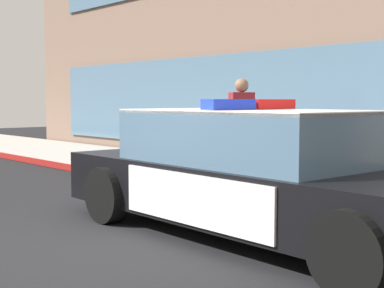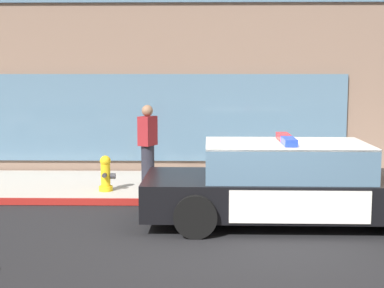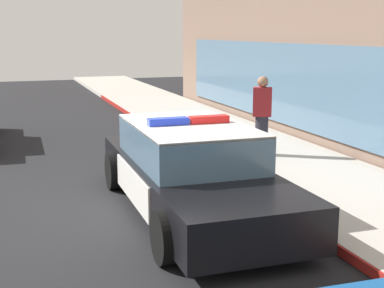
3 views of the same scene
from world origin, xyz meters
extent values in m
plane|color=black|center=(0.00, 0.00, 0.00)|extent=(48.00, 48.00, 0.00)
cube|color=#B2ADA3|center=(0.00, 3.60, 0.07)|extent=(48.00, 3.05, 0.15)
cube|color=maroon|center=(0.00, 2.06, 0.08)|extent=(28.80, 0.04, 0.14)
cube|color=slate|center=(-4.03, 5.14, 1.45)|extent=(13.70, 0.08, 2.10)
cube|color=black|center=(0.96, 0.86, 0.50)|extent=(5.18, 1.91, 0.60)
cube|color=silver|center=(-0.84, 0.88, 0.67)|extent=(1.46, 1.83, 0.05)
cube|color=silver|center=(0.87, 1.80, 0.50)|extent=(2.17, 0.05, 0.51)
cube|color=silver|center=(0.85, -0.08, 0.50)|extent=(2.17, 0.05, 0.51)
cube|color=yellow|center=(0.87, 1.81, 0.50)|extent=(0.22, 0.01, 0.26)
cube|color=slate|center=(0.76, 0.86, 1.07)|extent=(2.70, 1.69, 0.60)
cube|color=silver|center=(0.76, 0.86, 1.36)|extent=(2.70, 1.69, 0.04)
cube|color=red|center=(0.76, 1.19, 1.44)|extent=(0.21, 0.63, 0.11)
cube|color=blue|center=(0.75, 0.53, 1.44)|extent=(0.21, 0.63, 0.11)
cylinder|color=black|center=(2.66, -0.09, 0.34)|extent=(0.68, 0.23, 0.68)
cylinder|color=black|center=(-0.73, 1.80, 0.34)|extent=(0.68, 0.23, 0.68)
cylinder|color=black|center=(-0.75, -0.05, 0.34)|extent=(0.68, 0.23, 0.68)
cylinder|color=gold|center=(-2.61, 2.73, 0.20)|extent=(0.28, 0.28, 0.10)
cylinder|color=gold|center=(-2.61, 2.73, 0.47)|extent=(0.19, 0.19, 0.45)
sphere|color=gold|center=(-2.61, 2.73, 0.77)|extent=(0.22, 0.22, 0.22)
cylinder|color=#333338|center=(-2.61, 2.73, 0.84)|extent=(0.06, 0.06, 0.05)
cylinder|color=#333338|center=(-2.61, 2.58, 0.50)|extent=(0.09, 0.10, 0.09)
cylinder|color=#333338|center=(-2.61, 2.87, 0.50)|extent=(0.09, 0.10, 0.09)
cylinder|color=#333338|center=(-2.46, 2.73, 0.46)|extent=(0.10, 0.12, 0.12)
cylinder|color=#23232D|center=(-1.81, 3.40, 0.57)|extent=(0.28, 0.28, 0.85)
cube|color=maroon|center=(-1.81, 3.40, 1.31)|extent=(0.41, 0.47, 0.62)
sphere|color=#8C664C|center=(-1.81, 3.40, 1.74)|extent=(0.24, 0.24, 0.24)
camera|label=1|loc=(4.98, -3.69, 1.49)|focal=52.53mm
camera|label=2|loc=(-0.63, -8.69, 2.56)|focal=53.68mm
camera|label=3|loc=(8.66, -1.81, 2.79)|focal=50.90mm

